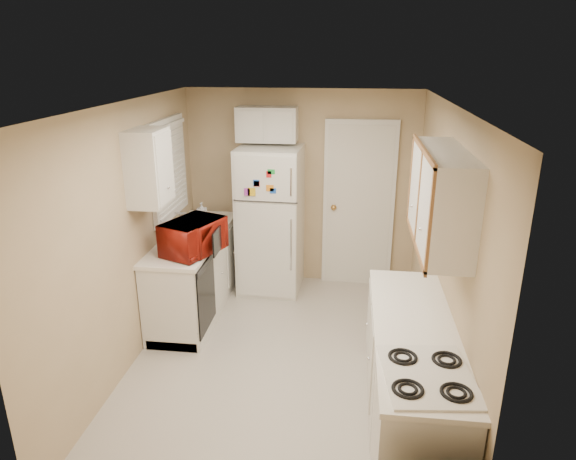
# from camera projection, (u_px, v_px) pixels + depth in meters

# --- Properties ---
(floor) EXTENTS (3.80, 3.80, 0.00)m
(floor) POSITION_uv_depth(u_px,v_px,m) (282.00, 360.00, 4.94)
(floor) COLOR beige
(floor) RESTS_ON ground
(ceiling) EXTENTS (3.80, 3.80, 0.00)m
(ceiling) POSITION_uv_depth(u_px,v_px,m) (280.00, 105.00, 4.14)
(ceiling) COLOR white
(ceiling) RESTS_ON floor
(wall_left) EXTENTS (3.80, 3.80, 0.00)m
(wall_left) POSITION_uv_depth(u_px,v_px,m) (130.00, 237.00, 4.70)
(wall_left) COLOR tan
(wall_left) RESTS_ON floor
(wall_right) EXTENTS (3.80, 3.80, 0.00)m
(wall_right) POSITION_uv_depth(u_px,v_px,m) (443.00, 250.00, 4.37)
(wall_right) COLOR tan
(wall_right) RESTS_ON floor
(wall_back) EXTENTS (2.80, 2.80, 0.00)m
(wall_back) POSITION_uv_depth(u_px,v_px,m) (302.00, 189.00, 6.32)
(wall_back) COLOR tan
(wall_back) RESTS_ON floor
(wall_front) EXTENTS (2.80, 2.80, 0.00)m
(wall_front) POSITION_uv_depth(u_px,v_px,m) (233.00, 368.00, 2.76)
(wall_front) COLOR tan
(wall_front) RESTS_ON floor
(left_counter) EXTENTS (0.60, 1.80, 0.90)m
(left_counter) POSITION_uv_depth(u_px,v_px,m) (195.00, 273.00, 5.76)
(left_counter) COLOR silver
(left_counter) RESTS_ON floor
(dishwasher) EXTENTS (0.03, 0.58, 0.72)m
(dishwasher) POSITION_uv_depth(u_px,v_px,m) (206.00, 295.00, 5.15)
(dishwasher) COLOR black
(dishwasher) RESTS_ON floor
(sink) EXTENTS (0.54, 0.74, 0.16)m
(sink) POSITION_uv_depth(u_px,v_px,m) (197.00, 234.00, 5.76)
(sink) COLOR gray
(sink) RESTS_ON left_counter
(microwave) EXTENTS (0.69, 0.54, 0.40)m
(microwave) POSITION_uv_depth(u_px,v_px,m) (194.00, 238.00, 5.08)
(microwave) COLOR #9E1A0E
(microwave) RESTS_ON left_counter
(soap_bottle) EXTENTS (0.10, 0.10, 0.21)m
(soap_bottle) POSITION_uv_depth(u_px,v_px,m) (202.00, 212.00, 6.09)
(soap_bottle) COLOR white
(soap_bottle) RESTS_ON left_counter
(window_blinds) EXTENTS (0.10, 0.98, 1.08)m
(window_blinds) POSITION_uv_depth(u_px,v_px,m) (170.00, 169.00, 5.54)
(window_blinds) COLOR silver
(window_blinds) RESTS_ON wall_left
(upper_cabinet_left) EXTENTS (0.30, 0.45, 0.70)m
(upper_cabinet_left) POSITION_uv_depth(u_px,v_px,m) (149.00, 168.00, 4.69)
(upper_cabinet_left) COLOR silver
(upper_cabinet_left) RESTS_ON wall_left
(refrigerator) EXTENTS (0.76, 0.74, 1.77)m
(refrigerator) POSITION_uv_depth(u_px,v_px,m) (271.00, 220.00, 6.16)
(refrigerator) COLOR silver
(refrigerator) RESTS_ON floor
(cabinet_over_fridge) EXTENTS (0.70, 0.30, 0.40)m
(cabinet_over_fridge) POSITION_uv_depth(u_px,v_px,m) (267.00, 124.00, 5.95)
(cabinet_over_fridge) COLOR silver
(cabinet_over_fridge) RESTS_ON wall_back
(interior_door) EXTENTS (0.86, 0.06, 2.08)m
(interior_door) POSITION_uv_depth(u_px,v_px,m) (358.00, 206.00, 6.26)
(interior_door) COLOR silver
(interior_door) RESTS_ON floor
(right_counter) EXTENTS (0.60, 2.00, 0.90)m
(right_counter) POSITION_uv_depth(u_px,v_px,m) (410.00, 378.00, 3.91)
(right_counter) COLOR silver
(right_counter) RESTS_ON floor
(stove) EXTENTS (0.61, 0.72, 0.81)m
(stove) POSITION_uv_depth(u_px,v_px,m) (421.00, 440.00, 3.35)
(stove) COLOR silver
(stove) RESTS_ON floor
(upper_cabinet_right) EXTENTS (0.30, 1.20, 0.70)m
(upper_cabinet_right) POSITION_uv_depth(u_px,v_px,m) (442.00, 198.00, 3.72)
(upper_cabinet_right) COLOR silver
(upper_cabinet_right) RESTS_ON wall_right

